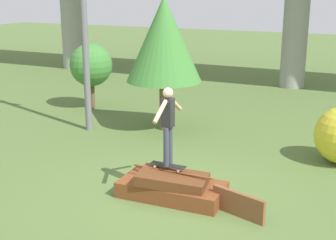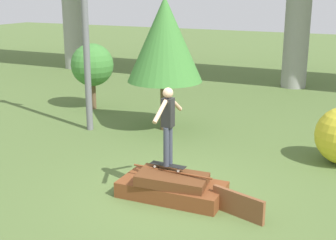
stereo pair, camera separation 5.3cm
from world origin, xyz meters
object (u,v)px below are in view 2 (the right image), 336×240
(skateboard, at_px, (168,165))
(tree_behind_right, at_px, (165,40))
(skater, at_px, (168,121))
(tree_behind_left, at_px, (92,65))
(utility_pole, at_px, (85,27))

(skateboard, bearing_deg, tree_behind_right, 116.86)
(skater, distance_m, tree_behind_left, 8.03)
(skateboard, xyz_separation_m, tree_behind_left, (-5.76, 5.60, 0.95))
(utility_pole, relative_size, tree_behind_left, 2.55)
(skater, xyz_separation_m, tree_behind_right, (-2.21, 4.36, 1.15))
(utility_pole, xyz_separation_m, tree_behind_left, (-1.41, 2.29, -1.57))
(utility_pole, bearing_deg, skateboard, -37.32)
(utility_pole, height_order, tree_behind_left, utility_pole)
(skateboard, xyz_separation_m, skater, (0.00, 0.00, 0.99))
(skateboard, relative_size, skater, 0.48)
(skater, bearing_deg, tree_behind_right, 116.86)
(skater, height_order, tree_behind_right, tree_behind_right)
(utility_pole, xyz_separation_m, tree_behind_right, (2.14, 1.05, -0.38))
(utility_pole, distance_m, tree_behind_left, 3.11)
(utility_pole, bearing_deg, tree_behind_left, 121.74)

